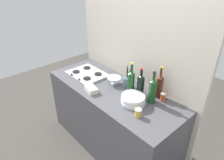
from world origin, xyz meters
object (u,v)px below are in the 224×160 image
at_px(wine_bottle_leftmost, 131,82).
at_px(condiment_jar_rear, 163,97).
at_px(wine_bottle_mid_left, 159,86).
at_px(wine_bottle_mid_right, 153,91).
at_px(plate_stack, 133,100).
at_px(condiment_jar_front, 138,113).
at_px(mixing_bowl, 114,80).
at_px(wine_bottle_rightmost, 140,85).
at_px(butter_dish, 91,89).
at_px(utensil_crock, 127,82).
at_px(stovetop_hob, 87,74).

height_order(wine_bottle_leftmost, condiment_jar_rear, wine_bottle_leftmost).
relative_size(wine_bottle_leftmost, wine_bottle_mid_left, 1.04).
height_order(wine_bottle_leftmost, wine_bottle_mid_right, wine_bottle_leftmost).
bearing_deg(plate_stack, condiment_jar_front, -33.50).
bearing_deg(mixing_bowl, wine_bottle_mid_left, 18.25).
bearing_deg(wine_bottle_rightmost, butter_dish, -141.14).
bearing_deg(butter_dish, wine_bottle_leftmost, 42.74).
bearing_deg(wine_bottle_leftmost, wine_bottle_rightmost, 22.70).
xyz_separation_m(wine_bottle_mid_left, butter_dish, (-0.58, -0.49, -0.11)).
distance_m(mixing_bowl, butter_dish, 0.32).
relative_size(plate_stack, condiment_jar_front, 3.12).
height_order(wine_bottle_leftmost, wine_bottle_mid_left, wine_bottle_leftmost).
xyz_separation_m(wine_bottle_mid_left, utensil_crock, (-0.39, -0.10, -0.07)).
bearing_deg(wine_bottle_mid_left, condiment_jar_rear, -20.08).
relative_size(wine_bottle_mid_right, butter_dish, 2.28).
bearing_deg(stovetop_hob, plate_stack, -1.11).
bearing_deg(butter_dish, wine_bottle_mid_right, 30.60).
bearing_deg(stovetop_hob, utensil_crock, 18.09).
relative_size(wine_bottle_mid_left, utensil_crock, 1.28).
xyz_separation_m(wine_bottle_mid_left, condiment_jar_rear, (0.08, -0.03, -0.09)).
height_order(wine_bottle_mid_right, butter_dish, wine_bottle_mid_right).
height_order(wine_bottle_mid_left, butter_dish, wine_bottle_mid_left).
bearing_deg(mixing_bowl, wine_bottle_mid_right, 3.85).
bearing_deg(mixing_bowl, butter_dish, -97.54).
height_order(wine_bottle_mid_right, wine_bottle_rightmost, wine_bottle_mid_right).
bearing_deg(stovetop_hob, wine_bottle_mid_left, 16.86).
relative_size(wine_bottle_leftmost, condiment_jar_front, 4.66).
bearing_deg(stovetop_hob, condiment_jar_front, -7.36).
bearing_deg(mixing_bowl, condiment_jar_rear, 13.34).
bearing_deg(wine_bottle_rightmost, condiment_jar_front, -51.27).
xyz_separation_m(wine_bottle_mid_left, wine_bottle_rightmost, (-0.14, -0.14, -0.00)).
xyz_separation_m(wine_bottle_leftmost, condiment_jar_front, (0.33, -0.24, -0.11)).
distance_m(stovetop_hob, utensil_crock, 0.60).
distance_m(wine_bottle_rightmost, utensil_crock, 0.26).
bearing_deg(mixing_bowl, stovetop_hob, -164.97).
distance_m(wine_bottle_mid_right, mixing_bowl, 0.57).
relative_size(wine_bottle_leftmost, wine_bottle_mid_right, 1.06).
bearing_deg(wine_bottle_rightmost, wine_bottle_leftmost, -157.30).
xyz_separation_m(butter_dish, condiment_jar_rear, (0.66, 0.46, 0.02)).
bearing_deg(condiment_jar_rear, condiment_jar_front, -90.43).
height_order(utensil_crock, condiment_jar_rear, utensil_crock).
bearing_deg(condiment_jar_front, stovetop_hob, 172.64).
distance_m(condiment_jar_front, condiment_jar_rear, 0.39).
bearing_deg(wine_bottle_mid_left, utensil_crock, -164.96).
bearing_deg(wine_bottle_rightmost, stovetop_hob, -169.76).
bearing_deg(wine_bottle_mid_left, wine_bottle_rightmost, -135.34).
relative_size(plate_stack, butter_dish, 1.62).
bearing_deg(condiment_jar_front, plate_stack, 146.50).
height_order(wine_bottle_rightmost, utensil_crock, wine_bottle_rightmost).
height_order(stovetop_hob, condiment_jar_rear, condiment_jar_rear).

